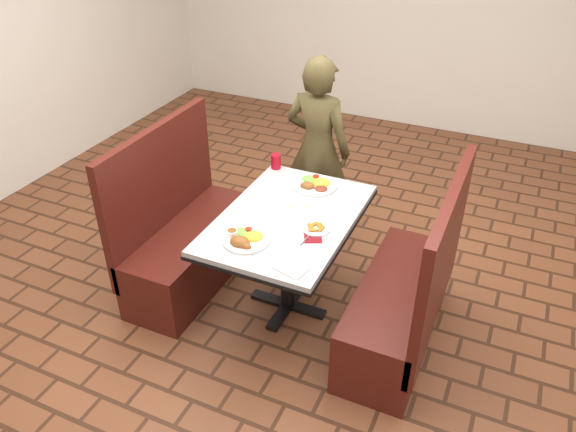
% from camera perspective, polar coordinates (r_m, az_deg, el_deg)
% --- Properties ---
extents(room, '(7.00, 7.04, 2.82)m').
position_cam_1_polar(room, '(3.07, 0.00, 18.60)').
color(room, brown).
rests_on(room, ground).
extents(dining_table, '(0.81, 1.21, 0.75)m').
position_cam_1_polar(dining_table, '(3.59, 0.00, -1.29)').
color(dining_table, '#AFB2B4').
rests_on(dining_table, ground).
extents(booth_bench_left, '(0.47, 1.20, 1.17)m').
position_cam_1_polar(booth_bench_left, '(4.11, -10.21, -2.47)').
color(booth_bench_left, '#4F1912').
rests_on(booth_bench_left, ground).
extents(booth_bench_right, '(0.47, 1.20, 1.17)m').
position_cam_1_polar(booth_bench_right, '(3.60, 11.79, -8.50)').
color(booth_bench_right, '#4F1912').
rests_on(booth_bench_right, ground).
extents(diner_person, '(0.57, 0.40, 1.48)m').
position_cam_1_polar(diner_person, '(4.41, 3.03, 6.79)').
color(diner_person, brown).
rests_on(diner_person, ground).
extents(near_dinner_plate, '(0.28, 0.28, 0.09)m').
position_cam_1_polar(near_dinner_plate, '(3.30, -4.40, -2.14)').
color(near_dinner_plate, white).
rests_on(near_dinner_plate, dining_table).
extents(far_dinner_plate, '(0.30, 0.30, 0.08)m').
position_cam_1_polar(far_dinner_plate, '(3.85, 2.79, 3.39)').
color(far_dinner_plate, white).
rests_on(far_dinner_plate, dining_table).
extents(plantain_plate, '(0.17, 0.17, 0.03)m').
position_cam_1_polar(plantain_plate, '(3.41, 2.89, -1.21)').
color(plantain_plate, white).
rests_on(plantain_plate, dining_table).
extents(maroon_napkin, '(0.14, 0.14, 0.00)m').
position_cam_1_polar(maroon_napkin, '(3.33, 2.56, -2.26)').
color(maroon_napkin, maroon).
rests_on(maroon_napkin, dining_table).
extents(spoon_utensil, '(0.02, 0.12, 0.00)m').
position_cam_1_polar(spoon_utensil, '(3.31, 1.74, -2.46)').
color(spoon_utensil, silver).
rests_on(spoon_utensil, dining_table).
extents(red_tumbler, '(0.07, 0.07, 0.11)m').
position_cam_1_polar(red_tumbler, '(4.07, -1.24, 5.57)').
color(red_tumbler, '#AF0B1B').
rests_on(red_tumbler, dining_table).
extents(paper_napkin, '(0.21, 0.18, 0.01)m').
position_cam_1_polar(paper_napkin, '(3.09, 0.32, -5.26)').
color(paper_napkin, white).
rests_on(paper_napkin, dining_table).
extents(knife_utensil, '(0.07, 0.17, 0.00)m').
position_cam_1_polar(knife_utensil, '(3.26, -3.36, -2.97)').
color(knife_utensil, silver).
rests_on(knife_utensil, dining_table).
extents(fork_utensil, '(0.08, 0.13, 0.00)m').
position_cam_1_polar(fork_utensil, '(3.26, -4.00, -3.09)').
color(fork_utensil, silver).
rests_on(fork_utensil, dining_table).
extents(lettuce_shreds, '(0.28, 0.32, 0.00)m').
position_cam_1_polar(lettuce_shreds, '(3.57, 0.98, 0.34)').
color(lettuce_shreds, '#8CB448').
rests_on(lettuce_shreds, dining_table).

